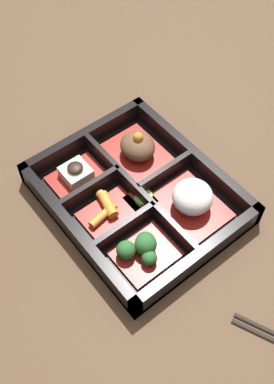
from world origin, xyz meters
TOP-DOWN VIEW (x-y plane):
  - ground_plane at (0.00, 0.00)m, footprint 3.00×3.00m
  - bento_base at (0.00, 0.00)m, footprint 0.29×0.24m
  - bento_rim at (-0.00, -0.00)m, footprint 0.29×0.24m
  - bowl_stew at (-0.06, 0.05)m, footprint 0.11×0.08m
  - bowl_rice at (0.06, 0.05)m, footprint 0.11×0.08m
  - bowl_tofu at (-0.09, -0.05)m, footprint 0.06×0.08m
  - bowl_carrots at (-0.01, -0.05)m, footprint 0.06×0.08m
  - bowl_greens at (0.08, -0.05)m, footprint 0.07×0.08m
  - bowl_pickles at (0.01, 0.00)m, footprint 0.04×0.04m

SIDE VIEW (x-z plane):
  - ground_plane at x=0.00m, z-range 0.00..0.00m
  - bento_base at x=0.00m, z-range 0.00..0.01m
  - bowl_pickles at x=0.01m, z-range 0.01..0.02m
  - bowl_carrots at x=-0.01m, z-range 0.01..0.03m
  - bowl_tofu at x=-0.09m, z-range 0.00..0.04m
  - bento_rim at x=0.00m, z-range 0.00..0.04m
  - bowl_greens at x=0.08m, z-range 0.01..0.04m
  - bowl_stew at x=-0.06m, z-range 0.00..0.05m
  - bowl_rice at x=0.06m, z-range 0.01..0.06m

